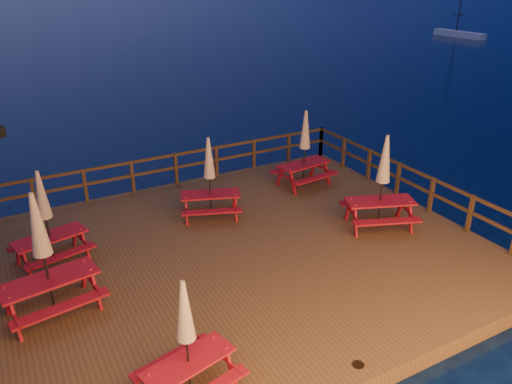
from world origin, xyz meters
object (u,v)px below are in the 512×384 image
sailboat (459,34)px  picnic_table_0 (305,147)px  picnic_table_1 (43,253)px  picnic_table_2 (383,181)px

sailboat → picnic_table_0: size_ratio=3.55×
sailboat → picnic_table_1: size_ratio=3.25×
picnic_table_0 → picnic_table_2: 3.45m
picnic_table_1 → sailboat: bearing=23.7°
sailboat → picnic_table_2: bearing=-144.4°
sailboat → picnic_table_0: bearing=-148.0°
sailboat → picnic_table_0: (-37.59, -26.19, 1.42)m
sailboat → picnic_table_1: bearing=-150.3°
picnic_table_0 → picnic_table_2: bearing=-93.4°
picnic_table_0 → picnic_table_1: (-8.34, -3.11, 0.12)m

